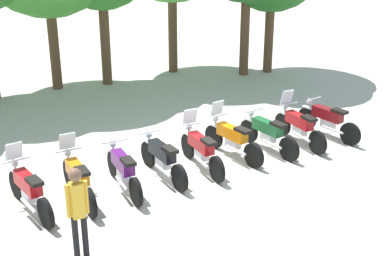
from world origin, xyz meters
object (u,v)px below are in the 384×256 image
Objects in this scene: motorcycle_7 at (299,126)px; motorcycle_4 at (201,149)px; motorcycle_0 at (28,189)px; motorcycle_8 at (327,120)px; motorcycle_2 at (123,169)px; motorcycle_3 at (162,158)px; motorcycle_5 at (232,138)px; motorcycle_1 at (78,178)px; person_0 at (78,207)px; motorcycle_6 at (268,133)px.

motorcycle_4 is at bearing 94.16° from motorcycle_7.
motorcycle_0 reaches higher than motorcycle_8.
motorcycle_3 is at bearing -79.60° from motorcycle_2.
motorcycle_5 is 0.99× the size of motorcycle_7.
motorcycle_7 is (6.24, 0.41, 0.00)m from motorcycle_1.
person_0 is at bearing 99.03° from motorcycle_8.
person_0 reaches higher than motorcycle_7.
motorcycle_0 is at bearing 83.72° from motorcycle_8.
motorcycle_3 is 3.59m from person_0.
motorcycle_6 is (6.24, 0.40, -0.01)m from motorcycle_0.
motorcycle_1 reaches higher than motorcycle_8.
motorcycle_1 and motorcycle_4 have the same top height.
motorcycle_6 is at bearing -87.20° from motorcycle_1.
motorcycle_0 is 7.30m from motorcycle_7.
motorcycle_6 is at bearing 112.79° from person_0.
motorcycle_0 is at bearing 94.06° from motorcycle_4.
motorcycle_4 is 1.01× the size of motorcycle_5.
motorcycle_0 is at bearing 93.86° from motorcycle_7.
motorcycle_6 is 6.33m from person_0.
motorcycle_0 is 2.09m from motorcycle_2.
person_0 is (-5.76, -2.56, 0.57)m from motorcycle_6.
motorcycle_2 is 1.21× the size of person_0.
motorcycle_5 reaches higher than motorcycle_2.
motorcycle_3 is (2.08, 0.18, -0.01)m from motorcycle_1.
motorcycle_0 is at bearing 89.60° from motorcycle_3.
motorcycle_5 is 5.44m from person_0.
motorcycle_7 is at bearing -101.47° from motorcycle_5.
motorcycle_5 is at bearing -75.48° from motorcycle_4.
person_0 is at bearing 123.85° from motorcycle_4.
motorcycle_0 is 8.34m from motorcycle_8.
motorcycle_1 is at bearing 94.20° from motorcycle_7.
motorcycle_0 is at bearing 85.16° from motorcycle_5.
motorcycle_1 is at bearing 164.36° from person_0.
motorcycle_6 and motorcycle_8 have the same top height.
motorcycle_1 is (1.05, 0.02, 0.00)m from motorcycle_0.
motorcycle_7 is at bearing 83.13° from motorcycle_8.
motorcycle_7 is at bearing -84.47° from motorcycle_2.
motorcycle_6 is 1.21× the size of person_0.
motorcycle_4 reaches higher than motorcycle_8.
motorcycle_2 and motorcycle_3 have the same top height.
motorcycle_0 is 0.99× the size of motorcycle_7.
motorcycle_6 is 2.08m from motorcycle_8.
motorcycle_4 is 3.13m from motorcycle_7.
motorcycle_7 is at bearing -87.56° from motorcycle_1.
motorcycle_1 is 4.18m from motorcycle_5.
motorcycle_1 is 1.00× the size of motorcycle_2.
motorcycle_4 is 1.01× the size of motorcycle_8.
motorcycle_3 is at bearing -97.22° from motorcycle_0.
motorcycle_2 is 3.14m from motorcycle_5.
person_0 is (0.48, -2.16, 0.56)m from motorcycle_0.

